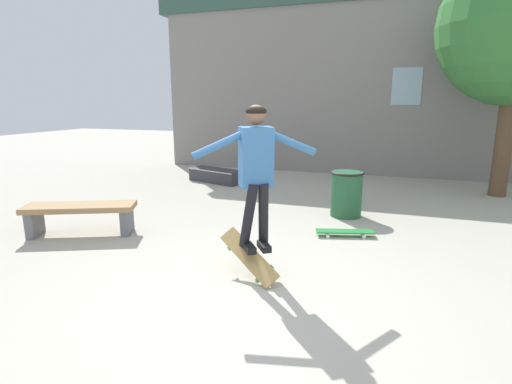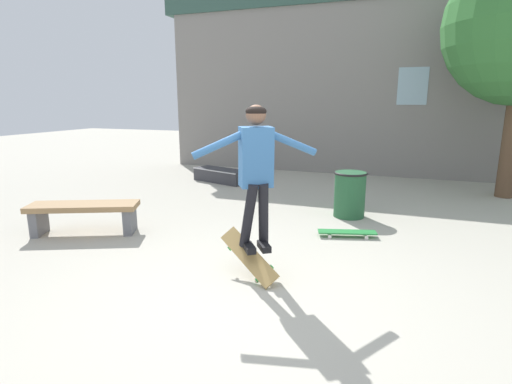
% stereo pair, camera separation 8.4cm
% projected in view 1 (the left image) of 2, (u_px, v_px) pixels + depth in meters
% --- Properties ---
extents(ground_plane, '(40.00, 40.00, 0.00)m').
position_uv_depth(ground_plane, '(247.00, 295.00, 4.09)').
color(ground_plane, '#B2AD9E').
extents(building_backdrop, '(10.78, 0.52, 5.66)m').
position_uv_depth(building_backdrop, '(347.00, 80.00, 10.51)').
color(building_backdrop, gray).
rests_on(building_backdrop, ground_plane).
extents(park_bench, '(1.62, 1.07, 0.46)m').
position_uv_depth(park_bench, '(80.00, 213.00, 5.86)').
color(park_bench, '#99754C').
rests_on(park_bench, ground_plane).
extents(skate_ledge, '(1.50, 0.93, 0.32)m').
position_uv_depth(skate_ledge, '(216.00, 175.00, 9.75)').
color(skate_ledge, '#38383D').
rests_on(skate_ledge, ground_plane).
extents(trash_bin, '(0.56, 0.56, 0.77)m').
position_uv_depth(trash_bin, '(347.00, 193.00, 6.80)').
color(trash_bin, '#235633').
rests_on(trash_bin, ground_plane).
extents(skater, '(1.17, 0.83, 1.58)m').
position_uv_depth(skater, '(256.00, 165.00, 4.24)').
color(skater, teal).
extents(skateboard_flipping, '(0.81, 0.51, 0.49)m').
position_uv_depth(skateboard_flipping, '(249.00, 256.00, 4.45)').
color(skateboard_flipping, '#AD894C').
extents(skateboard_resting, '(0.86, 0.41, 0.08)m').
position_uv_depth(skateboard_resting, '(345.00, 232.00, 5.85)').
color(skateboard_resting, '#237F38').
rests_on(skateboard_resting, ground_plane).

